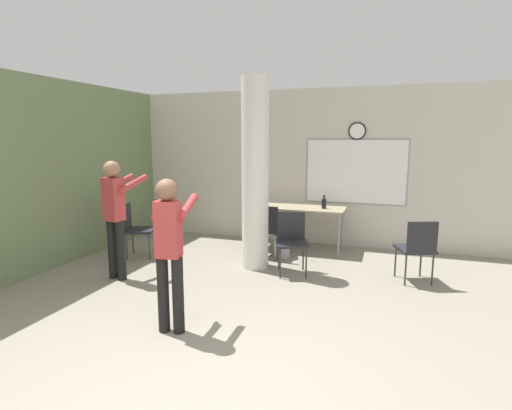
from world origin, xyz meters
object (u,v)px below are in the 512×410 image
at_px(chair_mid_room, 417,246).
at_px(person_playing_front, 170,243).
at_px(person_watching_back, 116,210).
at_px(folding_table, 296,210).
at_px(bottle_on_table, 324,203).
at_px(chair_table_left, 269,227).
at_px(chair_by_left_wall, 136,227).
at_px(chair_table_front, 292,238).

height_order(chair_mid_room, person_playing_front, person_playing_front).
height_order(chair_mid_room, person_watching_back, person_watching_back).
height_order(folding_table, person_watching_back, person_watching_back).
height_order(bottle_on_table, person_watching_back, person_watching_back).
bearing_deg(chair_table_left, chair_by_left_wall, -161.85).
relative_size(bottle_on_table, person_playing_front, 0.15).
xyz_separation_m(bottle_on_table, chair_by_left_wall, (-2.85, -1.28, -0.33)).
xyz_separation_m(folding_table, person_watching_back, (-2.00, -2.24, 0.26)).
bearing_deg(chair_by_left_wall, chair_table_left, 18.15).
distance_m(folding_table, chair_mid_room, 2.21).
bearing_deg(chair_table_left, folding_table, 64.15).
height_order(chair_table_front, person_playing_front, person_playing_front).
bearing_deg(bottle_on_table, chair_table_front, -101.90).
distance_m(chair_mid_room, person_watching_back, 4.09).
relative_size(chair_table_left, chair_by_left_wall, 1.00).
xyz_separation_m(folding_table, chair_by_left_wall, (-2.37, -1.30, -0.19)).
bearing_deg(chair_mid_room, person_watching_back, -163.86).
distance_m(chair_mid_room, chair_table_front, 1.68).
bearing_deg(chair_table_front, bottle_on_table, 78.10).
height_order(folding_table, chair_table_left, chair_table_left).
relative_size(chair_mid_room, chair_by_left_wall, 1.00).
distance_m(chair_table_front, person_playing_front, 2.27).
height_order(folding_table, person_playing_front, person_playing_front).
bearing_deg(bottle_on_table, chair_by_left_wall, -155.88).
relative_size(bottle_on_table, person_watching_back, 0.14).
relative_size(chair_table_left, chair_table_front, 1.00).
height_order(bottle_on_table, chair_by_left_wall, bottle_on_table).
relative_size(chair_table_front, person_playing_front, 0.56).
bearing_deg(person_watching_back, chair_by_left_wall, 111.63).
height_order(chair_by_left_wall, person_watching_back, person_watching_back).
distance_m(folding_table, bottle_on_table, 0.50).
bearing_deg(chair_table_front, chair_mid_room, 4.36).
xyz_separation_m(bottle_on_table, person_playing_front, (-0.98, -3.33, 0.07)).
distance_m(folding_table, chair_table_left, 0.72).
bearing_deg(person_watching_back, chair_table_left, 43.62).
distance_m(folding_table, person_playing_front, 3.40).
bearing_deg(person_watching_back, folding_table, 48.29).
bearing_deg(person_playing_front, person_watching_back, 143.35).
height_order(chair_mid_room, chair_table_left, same).
xyz_separation_m(bottle_on_table, chair_mid_room, (1.42, -1.08, -0.33)).
distance_m(folding_table, chair_by_left_wall, 2.71).
bearing_deg(person_watching_back, person_playing_front, -36.65).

